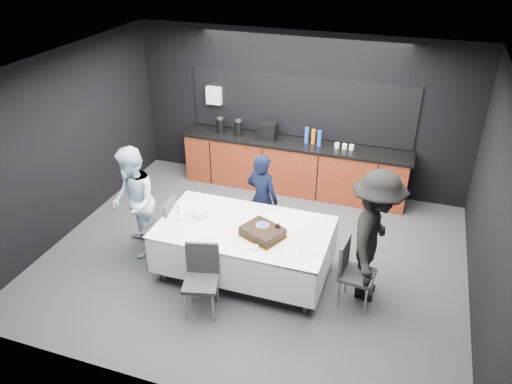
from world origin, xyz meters
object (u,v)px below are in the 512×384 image
Objects in this scene: party_table at (244,235)px; chair_left at (164,224)px; person_right at (374,237)px; cake_assembly at (263,232)px; person_center at (262,199)px; plate_stack at (200,214)px; champagne_flute at (177,209)px; person_left at (133,203)px; chair_right at (352,268)px; chair_near at (202,274)px.

party_table is 1.26m from chair_left.
chair_left is at bearing 94.15° from person_right.
person_center is at bearing 108.50° from cake_assembly.
person_center is at bearing 92.24° from party_table.
plate_stack is 1.02× the size of champagne_flute.
plate_stack is at bearing 169.47° from cake_assembly.
plate_stack reaches higher than party_table.
party_table is 2.51× the size of chair_left.
person_left is (-2.00, 0.14, -0.01)m from cake_assembly.
champagne_flute reaches higher than cake_assembly.
person_center is (-1.52, 0.99, 0.19)m from chair_right.
plate_stack is at bearing 94.51° from person_right.
chair_near is at bearing -41.30° from chair_left.
chair_left is 0.64× the size of person_center.
chair_right reaches higher than plate_stack.
chair_left is 0.55× the size of person_left.
plate_stack is 0.25× the size of chair_left.
plate_stack is 1.00m from chair_near.
cake_assembly is at bearing -0.86° from champagne_flute.
plate_stack is 2.18m from chair_right.
chair_near reaches higher than party_table.
cake_assembly is 0.72× the size of chair_left.
plate_stack is at bearing 114.54° from chair_near.
chair_left is at bearing 154.09° from champagne_flute.
person_center is at bearing 146.88° from chair_right.
cake_assembly is at bearing -10.53° from plate_stack.
person_center is (-0.34, 1.02, -0.12)m from cake_assembly.
person_center is 0.80× the size of person_right.
chair_near is at bearing -129.84° from cake_assembly.
cake_assembly is 2.00m from person_left.
chair_near is at bearing -65.46° from plate_stack.
party_table is at bearing 106.76° from person_center.
party_table is 1.39× the size of person_left.
champagne_flute is 0.13× the size of person_left.
chair_near is (-1.75, -0.71, 0.00)m from chair_right.
champagne_flute is 0.55m from chair_left.
cake_assembly is at bearing -178.73° from chair_right.
chair_right is at bearing 140.82° from person_right.
person_right is at bearing 56.55° from person_left.
chair_right is (2.41, 0.01, -0.40)m from champagne_flute.
champagne_flute is at bearing 179.14° from cake_assembly.
chair_near is 1.73m from person_center.
cake_assembly is 0.95m from chair_near.
party_table is 2.51× the size of chair_near.
champagne_flute is at bearing 45.74° from person_left.
party_table is 3.49× the size of cake_assembly.
cake_assembly is 0.72× the size of chair_near.
chair_right is at bearing 0.19° from champagne_flute.
chair_near is at bearing 118.32° from person_right.
person_right reaches higher than cake_assembly.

